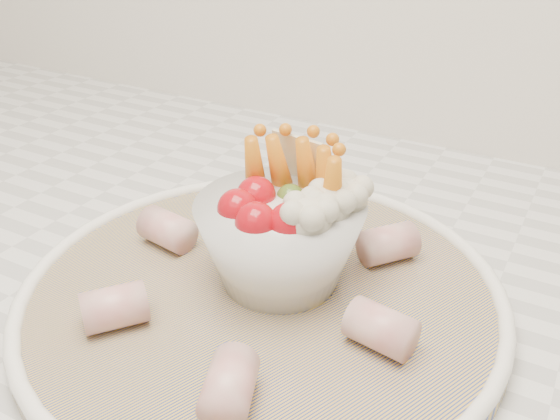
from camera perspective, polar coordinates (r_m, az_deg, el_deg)
The scene contains 3 objects.
serving_platter at distance 0.49m, azimuth -1.66°, elevation -7.65°, with size 0.49×0.49×0.02m.
veggie_bowl at distance 0.47m, azimuth 0.36°, elevation -2.01°, with size 0.13×0.13×0.11m.
cured_meat_rolls at distance 0.48m, azimuth -1.69°, elevation -5.80°, with size 0.25×0.27×0.03m.
Camera 1 is at (0.21, 1.05, 1.23)m, focal length 40.00 mm.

